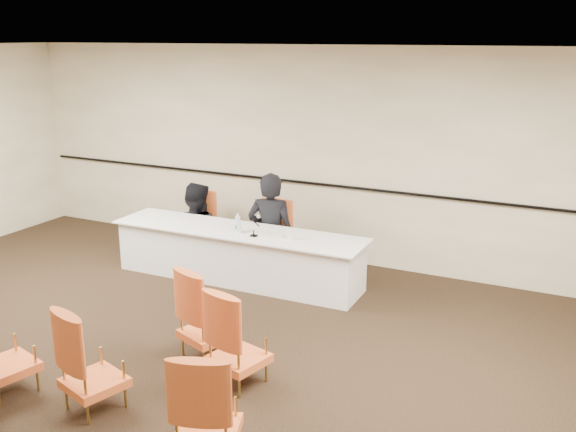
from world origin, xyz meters
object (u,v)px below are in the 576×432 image
(panel_table, at_px, (238,255))
(drinking_glass, at_px, (240,229))
(panelist_main, at_px, (271,237))
(aud_chair_back_left, at_px, (4,344))
(aud_chair_front_right, at_px, (238,336))
(panelist_second, at_px, (196,238))
(aud_chair_back_mid, at_px, (92,359))
(coffee_cup, at_px, (290,234))
(aud_chair_front_mid, at_px, (207,313))
(panelist_main_chair, at_px, (271,237))
(water_bottle, at_px, (238,223))
(panelist_second_chair, at_px, (196,226))
(aud_chair_back_right, at_px, (207,405))
(microphone, at_px, (254,227))

(panel_table, distance_m, drinking_glass, 0.42)
(panelist_main, distance_m, aud_chair_back_left, 3.90)
(panelist_main, height_order, aud_chair_front_right, panelist_main)
(panelist_second, xyz_separation_m, aud_chair_back_mid, (1.44, -3.68, 0.19))
(panel_table, relative_size, panelist_main, 1.91)
(coffee_cup, xyz_separation_m, aud_chair_front_mid, (0.00, -1.89, -0.28))
(panelist_main_chair, distance_m, aud_chair_front_mid, 2.55)
(water_bottle, height_order, drinking_glass, water_bottle)
(water_bottle, height_order, aud_chair_front_right, aud_chair_front_right)
(panelist_main, bearing_deg, water_bottle, 63.92)
(panelist_second_chair, bearing_deg, coffee_cup, -18.41)
(panelist_second, relative_size, water_bottle, 6.97)
(panel_table, xyz_separation_m, panelist_main, (0.22, 0.53, 0.12))
(panelist_main, bearing_deg, aud_chair_front_right, 100.66)
(panelist_second, relative_size, aud_chair_front_mid, 1.75)
(aud_chair_back_left, distance_m, aud_chair_back_right, 2.16)
(panelist_second, bearing_deg, panelist_main_chair, 173.28)
(aud_chair_back_right, bearing_deg, drinking_glass, 97.03)
(panelist_second, height_order, aud_chair_front_mid, panelist_second)
(drinking_glass, distance_m, aud_chair_front_mid, 1.99)
(panelist_main, relative_size, water_bottle, 7.56)
(water_bottle, bearing_deg, microphone, -15.71)
(aud_chair_front_right, bearing_deg, aud_chair_front_mid, 164.10)
(aud_chair_back_right, bearing_deg, aud_chair_front_mid, 103.80)
(panel_table, bearing_deg, coffee_cup, -4.83)
(aud_chair_front_mid, bearing_deg, aud_chair_back_mid, -86.06)
(aud_chair_front_mid, bearing_deg, drinking_glass, 130.94)
(panelist_second, relative_size, aud_chair_back_mid, 1.75)
(panelist_main_chair, xyz_separation_m, aud_chair_back_left, (-0.67, -3.84, 0.00))
(panel_table, relative_size, coffee_cup, 25.62)
(panelist_main_chair, relative_size, microphone, 3.73)
(panelist_main_chair, distance_m, drinking_glass, 0.70)
(panelist_main_chair, distance_m, aud_chair_front_right, 3.01)
(microphone, xyz_separation_m, coffee_cup, (0.46, 0.10, -0.06))
(panel_table, distance_m, aud_chair_back_right, 3.75)
(panelist_main_chair, height_order, panelist_second_chair, same)
(panel_table, relative_size, microphone, 13.52)
(aud_chair_back_right, bearing_deg, panelist_main_chair, 91.69)
(microphone, distance_m, drinking_glass, 0.25)
(panelist_main, bearing_deg, panelist_main_chair, 180.00)
(panelist_main, relative_size, panelist_main_chair, 1.89)
(panelist_second, distance_m, aud_chair_back_mid, 3.95)
(panelist_second, bearing_deg, aud_chair_back_left, 90.46)
(microphone, xyz_separation_m, aud_chair_back_mid, (0.11, -3.02, -0.34))
(drinking_glass, xyz_separation_m, aud_chair_back_mid, (0.34, -3.06, -0.26))
(panelist_second, distance_m, aud_chair_front_mid, 3.05)
(panelist_second_chair, distance_m, drinking_glass, 1.29)
(panel_table, bearing_deg, aud_chair_front_mid, -68.68)
(water_bottle, bearing_deg, coffee_cup, 1.49)
(panelist_main, distance_m, aud_chair_back_mid, 3.70)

